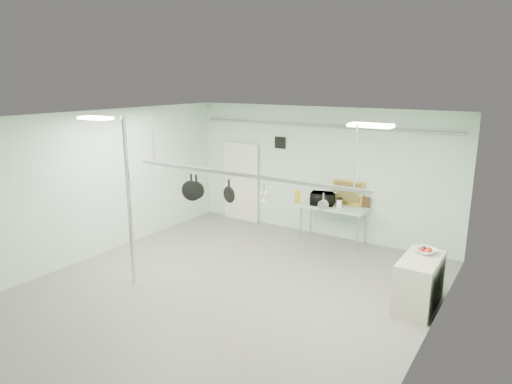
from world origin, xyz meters
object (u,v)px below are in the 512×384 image
Objects in this scene: pot_rack at (241,173)px; microwave at (323,199)px; prep_table at (334,209)px; fruit_bowl at (425,251)px; skillet_left at (191,188)px; skillet_mid at (196,187)px; skillet_right at (229,190)px; side_cabinet at (419,283)px; coffee_canister at (339,203)px; chrome_pole at (129,203)px.

pot_rack reaches higher than microwave.
prep_table is at bearing 175.81° from microwave.
skillet_left is at bearing -161.68° from fruit_bowl.
skillet_mid and skillet_right have the same top height.
microwave is 1.52× the size of fruit_bowl.
coffee_canister reaches higher than side_cabinet.
prep_table is 0.33× the size of pot_rack.
microwave is 3.57m from skillet_left.
microwave reaches higher than coffee_canister.
fruit_bowl is 0.67× the size of skillet_left.
fruit_bowl is (-0.00, 0.26, 0.49)m from side_cabinet.
microwave is 1.33× the size of skillet_right.
chrome_pole reaches higher than pot_rack.
prep_table is 2.96× the size of skillet_left.
skillet_mid is at bearing -19.77° from skillet_left.
skillet_right is (-3.21, -1.10, 1.43)m from side_cabinet.
chrome_pole is at bearing -154.65° from pot_rack.
skillet_right is (0.77, 0.00, 0.03)m from skillet_mid.
chrome_pole reaches higher than microwave.
coffee_canister is (2.45, 4.16, -0.60)m from chrome_pole.
pot_rack is 3.46m from microwave.
side_cabinet is at bearing 128.29° from microwave.
chrome_pole reaches higher than prep_table.
microwave is 3.40m from fruit_bowl.
microwave is at bearing 87.75° from pot_rack.
skillet_mid is at bearing -161.15° from fruit_bowl.
prep_table is at bearing 95.13° from skillet_right.
coffee_canister is 3.48m from skillet_right.
microwave is (0.13, 3.25, -1.17)m from pot_rack.
microwave is 2.89× the size of coffee_canister.
side_cabinet is at bearing 20.45° from pot_rack.
microwave reaches higher than side_cabinet.
skillet_mid is at bearing -115.79° from coffee_canister.
skillet_mid is (-3.98, -1.10, 1.40)m from side_cabinet.
pot_rack is at bearing -96.91° from prep_table.
chrome_pole is 5.93× the size of skillet_left.
prep_table is 3.52m from skillet_right.
side_cabinet is 6.34× the size of coffee_canister.
chrome_pole is 2.00× the size of prep_table.
chrome_pole is 16.92× the size of coffee_canister.
chrome_pole is at bearing -149.57° from skillet_left.
coffee_canister is at bearing 137.94° from side_cabinet.
chrome_pole is at bearing -157.59° from side_cabinet.
chrome_pole reaches higher than side_cabinet.
pot_rack is 10.39× the size of skillet_mid.
microwave is at bearing 146.14° from fruit_bowl.
coffee_canister is 3.07m from fruit_bowl.
skillet_right reaches higher than fruit_bowl.
chrome_pole is 8.91× the size of fruit_bowl.
skillet_right is at bearing -101.27° from prep_table.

